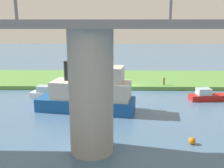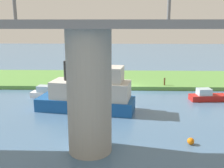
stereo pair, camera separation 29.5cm
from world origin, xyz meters
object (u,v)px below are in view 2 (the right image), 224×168
Objects in this scene: riverboat_paddlewheel at (48,93)px; marker_buoy at (191,141)px; pontoon_yellow at (207,96)px; mooring_post at (164,82)px; bridge_pylon at (89,93)px; motorboat_red at (89,93)px; person_on_bank at (100,78)px.

marker_buoy is (-13.59, 12.05, -0.23)m from riverboat_paddlewheel.
mooring_post is at bearing -53.02° from pontoon_yellow.
motorboat_red is (1.06, -8.47, -2.28)m from bridge_pylon.
marker_buoy is at bearing 114.42° from person_on_bank.
marker_buoy is at bearing 67.10° from pontoon_yellow.
person_on_bank is at bearing -91.81° from motorboat_red.
riverboat_paddlewheel is 0.99× the size of pontoon_yellow.
motorboat_red is at bearing -42.18° from marker_buoy.
person_on_bank is at bearing -87.67° from bridge_pylon.
motorboat_red is at bearing 45.52° from mooring_post.
person_on_bank is 8.65m from mooring_post.
pontoon_yellow is 8.47× the size of marker_buoy.
bridge_pylon reaches higher than mooring_post.
person_on_bank is 2.78× the size of marker_buoy.
person_on_bank is 0.14× the size of motorboat_red.
motorboat_red is (8.93, 9.09, 0.82)m from mooring_post.
mooring_post is 6.58m from pontoon_yellow.
pontoon_yellow is (-11.82, -12.32, -3.60)m from bridge_pylon.
bridge_pylon is 18.57m from person_on_bank.
motorboat_red reaches higher than marker_buoy.
riverboat_paddlewheel is (5.45, -4.68, -1.33)m from motorboat_red.
bridge_pylon is at bearing 8.84° from marker_buoy.
riverboat_paddlewheel is (6.51, -13.15, -3.60)m from bridge_pylon.
marker_buoy is (0.79, 16.47, -0.74)m from mooring_post.
person_on_bank is (0.75, -18.33, -2.88)m from bridge_pylon.
mooring_post is (-7.87, -17.57, -3.10)m from bridge_pylon.
pontoon_yellow is (-18.33, 0.83, 0.01)m from riverboat_paddlewheel.
motorboat_red is at bearing 16.65° from pontoon_yellow.
mooring_post is at bearing -92.76° from marker_buoy.
mooring_post is 0.23× the size of riverboat_paddlewheel.
motorboat_red reaches higher than person_on_bank.
motorboat_red is at bearing 88.19° from person_on_bank.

